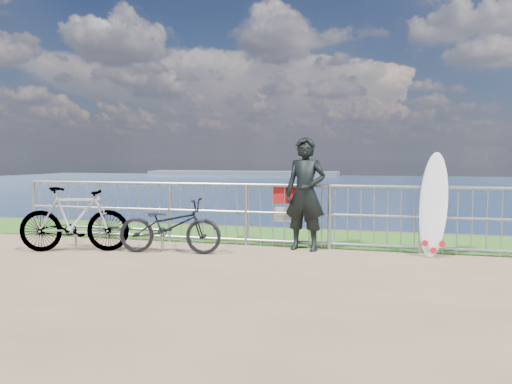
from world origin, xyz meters
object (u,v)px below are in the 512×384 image
(bicycle_near, at_px, (170,226))
(bicycle_far, at_px, (74,219))
(surfboard, at_px, (433,208))
(surfer, at_px, (305,194))

(bicycle_near, xyz_separation_m, bicycle_far, (-1.62, -0.28, 0.09))
(surfboard, height_order, bicycle_far, surfboard)
(bicycle_near, height_order, bicycle_far, bicycle_far)
(bicycle_near, bearing_deg, surfer, -74.67)
(bicycle_near, bearing_deg, bicycle_far, 92.89)
(bicycle_near, bearing_deg, surfboard, -85.29)
(surfboard, bearing_deg, bicycle_far, -168.92)
(bicycle_near, relative_size, bicycle_far, 0.95)
(surfer, xyz_separation_m, bicycle_near, (-2.12, -0.87, -0.51))
(surfer, xyz_separation_m, bicycle_far, (-3.74, -1.14, -0.42))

